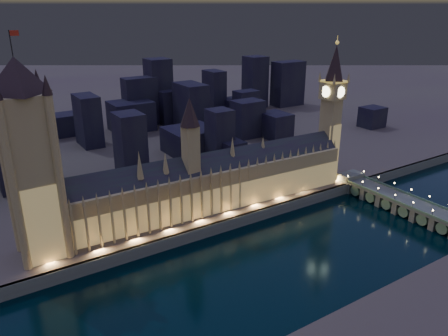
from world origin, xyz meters
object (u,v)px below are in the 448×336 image
palace_of_westminster (217,182)px  elizabeth_tower (332,102)px  westminster_bridge (402,204)px  victoria_tower (29,153)px

palace_of_westminster → elizabeth_tower: 113.08m
palace_of_westminster → elizabeth_tower: (104.61, 0.18, 42.95)m
palace_of_westminster → westminster_bridge: 133.76m
palace_of_westminster → elizabeth_tower: bearing=0.1°
palace_of_westminster → victoria_tower: bearing=179.9°
victoria_tower → elizabeth_tower: size_ratio=1.09×
victoria_tower → palace_of_westminster: bearing=-0.1°
elizabeth_tower → westminster_bridge: bearing=-81.0°
elizabeth_tower → victoria_tower: bearing=-180.0°
elizabeth_tower → westminster_bridge: size_ratio=0.97×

